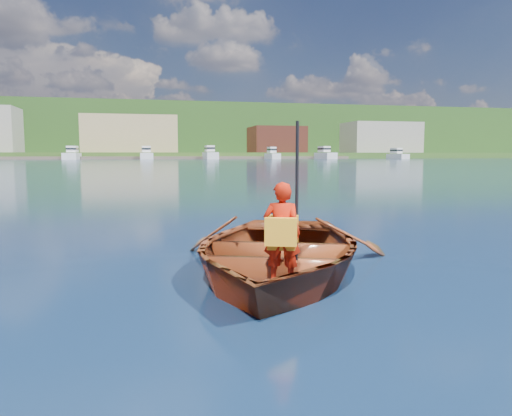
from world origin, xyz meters
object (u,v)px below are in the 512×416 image
(child_paddler, at_px, (282,233))
(marina_yachts, at_px, (155,154))
(rowboat, at_px, (276,251))
(dock, at_px, (128,158))

(child_paddler, distance_m, marina_yachts, 143.98)
(rowboat, bearing_deg, dock, 92.03)
(rowboat, xyz_separation_m, dock, (-5.23, 147.74, 0.10))
(rowboat, xyz_separation_m, child_paddler, (-0.18, -0.89, 0.37))
(child_paddler, height_order, marina_yachts, marina_yachts)
(rowboat, bearing_deg, child_paddler, -101.49)
(child_paddler, bearing_deg, marina_yachts, 88.92)
(rowboat, height_order, marina_yachts, marina_yachts)
(rowboat, height_order, dock, dock)
(marina_yachts, bearing_deg, rowboat, -91.01)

